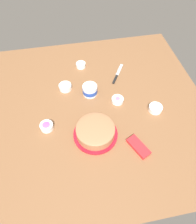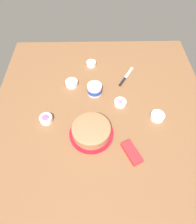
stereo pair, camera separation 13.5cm
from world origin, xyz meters
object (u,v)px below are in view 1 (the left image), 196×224
(sprinkle_bowl_yellow, at_px, (155,108))
(candy_box_lower, at_px, (138,147))
(sprinkle_bowl_blue, at_px, (65,87))
(sprinkle_bowl_rainbow, at_px, (47,126))
(sprinkle_bowl_orange, at_px, (81,65))
(spreading_knife, at_px, (117,75))
(frosted_cake, at_px, (95,131))
(frosting_tub, at_px, (90,90))
(sprinkle_bowl_pink, at_px, (117,100))

(sprinkle_bowl_yellow, xyz_separation_m, candy_box_lower, (0.26, -0.20, -0.01))
(sprinkle_bowl_blue, xyz_separation_m, candy_box_lower, (0.58, 0.40, -0.01))
(sprinkle_bowl_rainbow, height_order, candy_box_lower, sprinkle_bowl_rainbow)
(sprinkle_bowl_orange, bearing_deg, candy_box_lower, 17.05)
(sprinkle_bowl_orange, relative_size, sprinkle_bowl_yellow, 0.82)
(spreading_knife, bearing_deg, sprinkle_bowl_orange, -120.98)
(spreading_knife, distance_m, candy_box_lower, 0.64)
(frosted_cake, xyz_separation_m, frosting_tub, (-0.35, 0.02, -0.00))
(frosted_cake, xyz_separation_m, sprinkle_bowl_yellow, (-0.12, 0.45, -0.02))
(sprinkle_bowl_blue, bearing_deg, candy_box_lower, 34.46)
(sprinkle_bowl_orange, height_order, sprinkle_bowl_yellow, same)
(frosting_tub, bearing_deg, sprinkle_bowl_pink, 58.70)
(spreading_knife, relative_size, sprinkle_bowl_pink, 2.46)
(frosted_cake, relative_size, sprinkle_bowl_yellow, 3.02)
(frosting_tub, relative_size, sprinkle_bowl_orange, 1.40)
(sprinkle_bowl_blue, bearing_deg, sprinkle_bowl_yellow, 61.93)
(frosting_tub, bearing_deg, sprinkle_bowl_yellow, 60.92)
(sprinkle_bowl_yellow, bearing_deg, frosted_cake, -75.03)
(sprinkle_bowl_pink, xyz_separation_m, sprinkle_bowl_blue, (-0.19, -0.36, 0.00))
(frosting_tub, relative_size, candy_box_lower, 0.70)
(sprinkle_bowl_pink, height_order, sprinkle_bowl_blue, sprinkle_bowl_blue)
(candy_box_lower, bearing_deg, frosted_cake, -144.88)
(frosting_tub, bearing_deg, frosted_cake, -3.69)
(frosting_tub, bearing_deg, spreading_knife, 121.42)
(frosting_tub, distance_m, sprinkle_bowl_orange, 0.31)
(sprinkle_bowl_pink, relative_size, sprinkle_bowl_rainbow, 1.00)
(sprinkle_bowl_pink, bearing_deg, spreading_knife, 166.79)
(sprinkle_bowl_rainbow, xyz_separation_m, candy_box_lower, (0.25, 0.55, -0.01))
(sprinkle_bowl_rainbow, bearing_deg, sprinkle_bowl_blue, 155.42)
(sprinkle_bowl_orange, bearing_deg, sprinkle_bowl_pink, 26.35)
(frosting_tub, xyz_separation_m, sprinkle_bowl_orange, (-0.31, -0.03, -0.02))
(frosted_cake, bearing_deg, sprinkle_bowl_yellow, 104.97)
(frosted_cake, xyz_separation_m, sprinkle_bowl_pink, (-0.24, 0.21, -0.02))
(frosted_cake, height_order, sprinkle_bowl_orange, frosted_cake)
(frosting_tub, relative_size, sprinkle_bowl_blue, 1.16)
(frosted_cake, bearing_deg, sprinkle_bowl_rainbow, -109.74)
(frosted_cake, bearing_deg, candy_box_lower, 60.41)
(sprinkle_bowl_orange, bearing_deg, frosting_tub, 4.85)
(sprinkle_bowl_blue, bearing_deg, frosting_tub, 64.46)
(sprinkle_bowl_pink, bearing_deg, frosted_cake, -40.08)
(sprinkle_bowl_rainbow, bearing_deg, spreading_knife, 124.69)
(frosted_cake, xyz_separation_m, spreading_knife, (-0.50, 0.27, -0.04))
(sprinkle_bowl_orange, distance_m, sprinkle_bowl_yellow, 0.71)
(frosting_tub, bearing_deg, sprinkle_bowl_rainbow, -53.03)
(frosted_cake, distance_m, sprinkle_bowl_pink, 0.32)
(frosting_tub, distance_m, candy_box_lower, 0.54)
(spreading_knife, relative_size, sprinkle_bowl_blue, 2.26)
(sprinkle_bowl_pink, bearing_deg, candy_box_lower, 5.62)
(frosted_cake, height_order, spreading_knife, frosted_cake)
(sprinkle_bowl_orange, bearing_deg, spreading_knife, 59.02)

